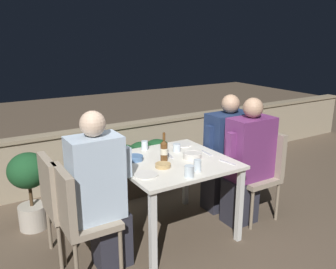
{
  "coord_description": "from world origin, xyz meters",
  "views": [
    {
      "loc": [
        -1.59,
        -2.53,
        1.81
      ],
      "look_at": [
        0.0,
        0.07,
        0.94
      ],
      "focal_mm": 38.0,
      "sensor_mm": 36.0,
      "label": 1
    }
  ],
  "objects_px": {
    "beer_bottle": "(164,150)",
    "person_blue_shirt": "(101,192)",
    "chair_right_near": "(261,166)",
    "chair_right_far": "(239,156)",
    "chair_left_far": "(61,198)",
    "person_purple_stripe": "(247,162)",
    "person_navy_jumper": "(226,153)",
    "chair_left_near": "(77,212)",
    "potted_plant": "(29,183)"
  },
  "relations": [
    {
      "from": "chair_left_far",
      "to": "person_navy_jumper",
      "type": "xyz_separation_m",
      "value": [
        1.73,
        0.01,
        0.08
      ]
    },
    {
      "from": "beer_bottle",
      "to": "person_blue_shirt",
      "type": "bearing_deg",
      "value": -165.52
    },
    {
      "from": "chair_left_near",
      "to": "chair_left_far",
      "type": "height_order",
      "value": "same"
    },
    {
      "from": "chair_left_near",
      "to": "chair_left_far",
      "type": "bearing_deg",
      "value": 96.81
    },
    {
      "from": "person_blue_shirt",
      "to": "chair_right_near",
      "type": "distance_m",
      "value": 1.68
    },
    {
      "from": "person_blue_shirt",
      "to": "person_purple_stripe",
      "type": "relative_size",
      "value": 1.03
    },
    {
      "from": "chair_left_near",
      "to": "person_blue_shirt",
      "type": "relative_size",
      "value": 0.69
    },
    {
      "from": "chair_left_far",
      "to": "chair_left_near",
      "type": "bearing_deg",
      "value": -83.19
    },
    {
      "from": "chair_left_far",
      "to": "person_navy_jumper",
      "type": "bearing_deg",
      "value": 0.21
    },
    {
      "from": "chair_left_near",
      "to": "chair_right_near",
      "type": "relative_size",
      "value": 1.0
    },
    {
      "from": "person_blue_shirt",
      "to": "potted_plant",
      "type": "height_order",
      "value": "person_blue_shirt"
    },
    {
      "from": "chair_left_far",
      "to": "beer_bottle",
      "type": "xyz_separation_m",
      "value": [
        0.9,
        -0.13,
        0.29
      ]
    },
    {
      "from": "chair_left_near",
      "to": "chair_left_far",
      "type": "xyz_separation_m",
      "value": [
        -0.04,
        0.3,
        0.0
      ]
    },
    {
      "from": "person_purple_stripe",
      "to": "beer_bottle",
      "type": "relative_size",
      "value": 4.84
    },
    {
      "from": "person_blue_shirt",
      "to": "chair_right_far",
      "type": "distance_m",
      "value": 1.73
    },
    {
      "from": "person_navy_jumper",
      "to": "beer_bottle",
      "type": "height_order",
      "value": "person_navy_jumper"
    },
    {
      "from": "chair_left_near",
      "to": "person_purple_stripe",
      "type": "distance_m",
      "value": 1.68
    },
    {
      "from": "chair_right_far",
      "to": "person_navy_jumper",
      "type": "distance_m",
      "value": 0.21
    },
    {
      "from": "chair_right_far",
      "to": "beer_bottle",
      "type": "relative_size",
      "value": 3.45
    },
    {
      "from": "person_blue_shirt",
      "to": "chair_left_far",
      "type": "relative_size",
      "value": 1.45
    },
    {
      "from": "chair_right_near",
      "to": "beer_bottle",
      "type": "relative_size",
      "value": 3.45
    },
    {
      "from": "chair_left_near",
      "to": "beer_bottle",
      "type": "relative_size",
      "value": 3.45
    },
    {
      "from": "chair_left_far",
      "to": "chair_right_far",
      "type": "distance_m",
      "value": 1.93
    },
    {
      "from": "person_blue_shirt",
      "to": "chair_right_near",
      "type": "xyz_separation_m",
      "value": [
        1.68,
        -0.03,
        -0.11
      ]
    },
    {
      "from": "chair_left_near",
      "to": "potted_plant",
      "type": "height_order",
      "value": "chair_left_near"
    },
    {
      "from": "chair_left_near",
      "to": "person_purple_stripe",
      "type": "bearing_deg",
      "value": -0.99
    },
    {
      "from": "chair_right_near",
      "to": "chair_right_far",
      "type": "bearing_deg",
      "value": 86.66
    },
    {
      "from": "person_blue_shirt",
      "to": "person_navy_jumper",
      "type": "height_order",
      "value": "person_blue_shirt"
    },
    {
      "from": "chair_right_far",
      "to": "potted_plant",
      "type": "bearing_deg",
      "value": 163.46
    },
    {
      "from": "person_blue_shirt",
      "to": "person_purple_stripe",
      "type": "bearing_deg",
      "value": -1.12
    },
    {
      "from": "chair_left_far",
      "to": "chair_right_near",
      "type": "xyz_separation_m",
      "value": [
        1.91,
        -0.33,
        0.0
      ]
    },
    {
      "from": "person_navy_jumper",
      "to": "beer_bottle",
      "type": "relative_size",
      "value": 4.76
    },
    {
      "from": "person_purple_stripe",
      "to": "potted_plant",
      "type": "bearing_deg",
      "value": 152.81
    },
    {
      "from": "potted_plant",
      "to": "chair_right_far",
      "type": "bearing_deg",
      "value": -16.54
    },
    {
      "from": "chair_left_near",
      "to": "person_purple_stripe",
      "type": "relative_size",
      "value": 0.71
    },
    {
      "from": "chair_right_near",
      "to": "person_purple_stripe",
      "type": "height_order",
      "value": "person_purple_stripe"
    },
    {
      "from": "beer_bottle",
      "to": "potted_plant",
      "type": "xyz_separation_m",
      "value": [
        -1.03,
        0.75,
        -0.36
      ]
    },
    {
      "from": "person_blue_shirt",
      "to": "potted_plant",
      "type": "distance_m",
      "value": 1.0
    },
    {
      "from": "chair_left_far",
      "to": "chair_right_far",
      "type": "height_order",
      "value": "same"
    },
    {
      "from": "person_purple_stripe",
      "to": "beer_bottle",
      "type": "xyz_separation_m",
      "value": [
        -0.82,
        0.2,
        0.2
      ]
    },
    {
      "from": "chair_left_far",
      "to": "potted_plant",
      "type": "relative_size",
      "value": 1.17
    },
    {
      "from": "person_blue_shirt",
      "to": "potted_plant",
      "type": "relative_size",
      "value": 1.69
    },
    {
      "from": "chair_left_far",
      "to": "chair_right_near",
      "type": "relative_size",
      "value": 1.0
    },
    {
      "from": "chair_left_near",
      "to": "beer_bottle",
      "type": "bearing_deg",
      "value": 11.32
    },
    {
      "from": "person_purple_stripe",
      "to": "chair_right_far",
      "type": "bearing_deg",
      "value": 57.49
    },
    {
      "from": "chair_left_far",
      "to": "chair_right_near",
      "type": "distance_m",
      "value": 1.93
    },
    {
      "from": "chair_left_far",
      "to": "chair_right_far",
      "type": "xyz_separation_m",
      "value": [
        1.93,
        0.01,
        0.0
      ]
    },
    {
      "from": "chair_left_near",
      "to": "chair_left_far",
      "type": "distance_m",
      "value": 0.3
    },
    {
      "from": "person_purple_stripe",
      "to": "chair_left_far",
      "type": "bearing_deg",
      "value": 169.1
    },
    {
      "from": "chair_right_near",
      "to": "beer_bottle",
      "type": "distance_m",
      "value": 1.07
    }
  ]
}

